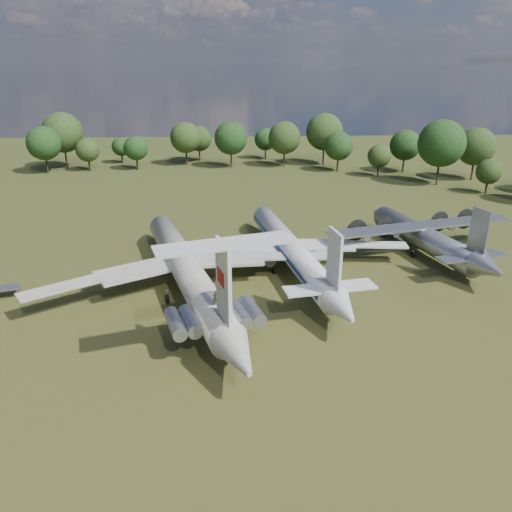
{
  "coord_description": "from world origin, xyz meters",
  "views": [
    {
      "loc": [
        9.13,
        -62.38,
        29.48
      ],
      "look_at": [
        12.06,
        -0.02,
        5.0
      ],
      "focal_mm": 35.0,
      "sensor_mm": 36.0,
      "label": 1
    }
  ],
  "objects_px": {
    "tu104_jet": "(291,254)",
    "an12_transport": "(423,240)",
    "il62_airliner": "(187,275)",
    "person_on_il62": "(215,298)"
  },
  "relations": [
    {
      "from": "il62_airliner",
      "to": "person_on_il62",
      "type": "height_order",
      "value": "person_on_il62"
    },
    {
      "from": "an12_transport",
      "to": "person_on_il62",
      "type": "bearing_deg",
      "value": -154.68
    },
    {
      "from": "il62_airliner",
      "to": "tu104_jet",
      "type": "distance_m",
      "value": 16.78
    },
    {
      "from": "tu104_jet",
      "to": "person_on_il62",
      "type": "bearing_deg",
      "value": -125.86
    },
    {
      "from": "tu104_jet",
      "to": "person_on_il62",
      "type": "relative_size",
      "value": 29.67
    },
    {
      "from": "il62_airliner",
      "to": "tu104_jet",
      "type": "xyz_separation_m",
      "value": [
        14.94,
        7.64,
        -0.22
      ]
    },
    {
      "from": "tu104_jet",
      "to": "il62_airliner",
      "type": "bearing_deg",
      "value": -163.08
    },
    {
      "from": "il62_airliner",
      "to": "an12_transport",
      "type": "bearing_deg",
      "value": 2.29
    },
    {
      "from": "il62_airliner",
      "to": "tu104_jet",
      "type": "relative_size",
      "value": 1.11
    },
    {
      "from": "tu104_jet",
      "to": "an12_transport",
      "type": "xyz_separation_m",
      "value": [
        22.1,
        5.25,
        -0.1
      ]
    }
  ]
}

